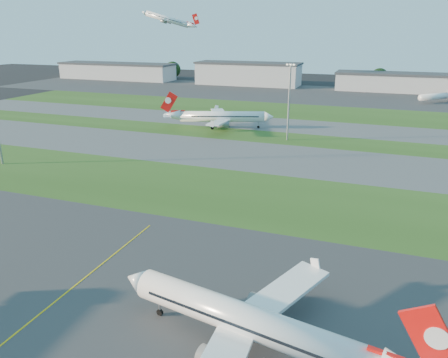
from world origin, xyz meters
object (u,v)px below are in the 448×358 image
at_px(airliner_taxiing, 221,117).
at_px(mini_jet_near, 439,96).
at_px(light_mast_centre, 289,97).
at_px(airliner_parked, 249,322).

xyz_separation_m(airliner_taxiing, mini_jet_near, (84.60, 98.42, -1.11)).
height_order(airliner_taxiing, light_mast_centre, light_mast_centre).
bearing_deg(mini_jet_near, light_mast_centre, -162.47).
relative_size(airliner_taxiing, light_mast_centre, 1.50).
bearing_deg(mini_jet_near, airliner_parked, -145.10).
xyz_separation_m(airliner_parked, light_mast_centre, (-18.53, 104.90, 10.69)).
height_order(airliner_taxiing, mini_jet_near, airliner_taxiing).
bearing_deg(light_mast_centre, airliner_taxiing, 159.95).
relative_size(airliner_parked, light_mast_centre, 1.45).
relative_size(airliner_taxiing, mini_jet_near, 1.80).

